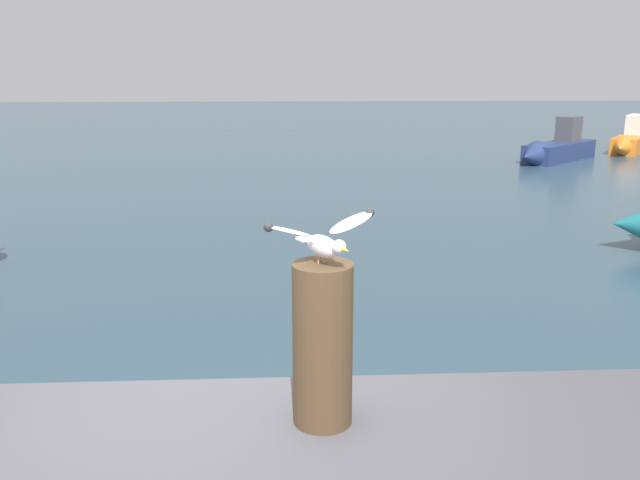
{
  "coord_description": "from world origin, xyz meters",
  "views": [
    {
      "loc": [
        0.39,
        -3.43,
        2.94
      ],
      "look_at": [
        0.55,
        -0.24,
        2.11
      ],
      "focal_mm": 37.1,
      "sensor_mm": 36.0,
      "label": 1
    }
  ],
  "objects_px": {
    "boat_navy": "(555,149)",
    "boat_orange": "(631,140)",
    "mooring_post": "(323,345)",
    "seagull": "(323,239)"
  },
  "relations": [
    {
      "from": "mooring_post",
      "to": "seagull",
      "type": "relative_size",
      "value": 1.46
    },
    {
      "from": "seagull",
      "to": "boat_orange",
      "type": "height_order",
      "value": "seagull"
    },
    {
      "from": "seagull",
      "to": "boat_navy",
      "type": "relative_size",
      "value": 0.15
    },
    {
      "from": "seagull",
      "to": "mooring_post",
      "type": "bearing_deg",
      "value": 120.17
    },
    {
      "from": "boat_navy",
      "to": "boat_orange",
      "type": "distance_m",
      "value": 4.72
    },
    {
      "from": "boat_orange",
      "to": "seagull",
      "type": "bearing_deg",
      "value": -121.02
    },
    {
      "from": "mooring_post",
      "to": "boat_orange",
      "type": "relative_size",
      "value": 0.2
    },
    {
      "from": "mooring_post",
      "to": "boat_navy",
      "type": "relative_size",
      "value": 0.22
    },
    {
      "from": "seagull",
      "to": "boat_navy",
      "type": "height_order",
      "value": "seagull"
    },
    {
      "from": "mooring_post",
      "to": "seagull",
      "type": "bearing_deg",
      "value": -59.83
    }
  ]
}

